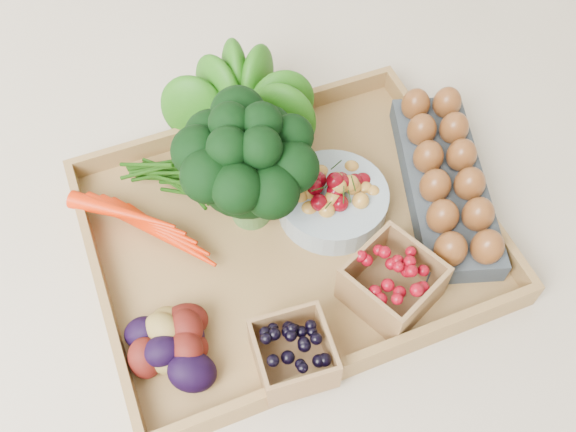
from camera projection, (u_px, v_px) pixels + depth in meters
name	position (u px, v px, depth m)	size (l,w,h in m)	color
ground	(288.00, 239.00, 0.94)	(4.00, 4.00, 0.00)	beige
tray	(288.00, 236.00, 0.94)	(0.55, 0.45, 0.01)	#9E7742
carrots	(149.00, 225.00, 0.91)	(0.18, 0.13, 0.04)	red
lettuce	(242.00, 108.00, 0.96)	(0.15, 0.15, 0.15)	#195D0E
broccoli	(249.00, 184.00, 0.89)	(0.19, 0.19, 0.15)	black
cherry_bowl	(333.00, 201.00, 0.94)	(0.16, 0.16, 0.04)	#8C9EA5
egg_carton	(444.00, 184.00, 0.96)	(0.11, 0.32, 0.04)	#3C454C
potatoes	(175.00, 338.00, 0.80)	(0.13, 0.13, 0.08)	#440E0A
punnet_blackberry	(293.00, 354.00, 0.79)	(0.09, 0.09, 0.06)	black
punnet_raspberry	(392.00, 282.00, 0.84)	(0.11, 0.11, 0.07)	maroon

